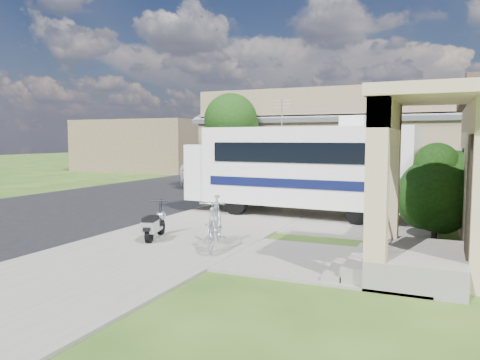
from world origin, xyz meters
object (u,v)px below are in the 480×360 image
at_px(motorhome, 300,166).
at_px(pickup_truck, 222,168).
at_px(shrub, 438,191).
at_px(scooter, 154,225).
at_px(bicycle, 215,225).
at_px(van, 259,165).
at_px(garden_hose, 366,253).

distance_m(motorhome, pickup_truck, 11.01).
bearing_deg(pickup_truck, shrub, 124.35).
distance_m(motorhome, scooter, 5.84).
height_order(scooter, bicycle, bicycle).
distance_m(scooter, pickup_truck, 14.61).
height_order(shrub, van, shrub).
xyz_separation_m(motorhome, pickup_truck, (-6.96, 8.49, -0.73)).
bearing_deg(shrub, pickup_truck, 135.57).
bearing_deg(motorhome, shrub, -27.59).
bearing_deg(van, motorhome, -65.49).
bearing_deg(pickup_truck, bicycle, 103.99).
relative_size(pickup_truck, garden_hose, 17.26).
relative_size(scooter, van, 0.25).
height_order(motorhome, bicycle, motorhome).
bearing_deg(motorhome, scooter, -109.41).
bearing_deg(van, scooter, -77.24).
height_order(shrub, scooter, shrub).
xyz_separation_m(motorhome, garden_hose, (2.84, -4.71, -1.55)).
distance_m(bicycle, pickup_truck, 15.46).
relative_size(scooter, garden_hose, 3.69).
distance_m(pickup_truck, van, 6.45).
relative_size(shrub, scooter, 1.76).
bearing_deg(bicycle, scooter, 155.29).
bearing_deg(garden_hose, motorhome, 121.11).
distance_m(motorhome, van, 16.64).
distance_m(motorhome, shrub, 4.89).
bearing_deg(motorhome, bicycle, -91.28).
distance_m(motorhome, bicycle, 5.60).
bearing_deg(shrub, scooter, -155.95).
bearing_deg(scooter, shrub, 7.34).
bearing_deg(van, pickup_truck, -88.70).
distance_m(shrub, bicycle, 5.54).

